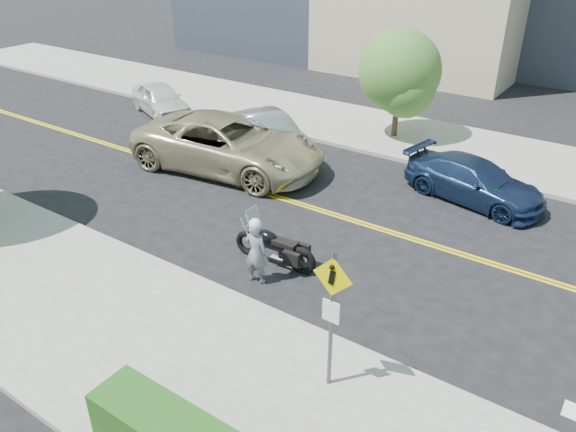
# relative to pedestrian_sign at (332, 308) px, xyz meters

# --- Properties ---
(ground_plane) EXTENTS (120.00, 120.00, 0.00)m
(ground_plane) POSITION_rel_pedestrian_sign_xyz_m (-4.20, 6.31, -1.96)
(ground_plane) COLOR black
(ground_plane) RESTS_ON ground
(sidewalk_near) EXTENTS (60.00, 5.00, 0.15)m
(sidewalk_near) POSITION_rel_pedestrian_sign_xyz_m (-4.20, -1.19, -1.89)
(sidewalk_near) COLOR #9E9B91
(sidewalk_near) RESTS_ON ground_plane
(sidewalk_far) EXTENTS (60.00, 5.00, 0.15)m
(sidewalk_far) POSITION_rel_pedestrian_sign_xyz_m (-4.20, 13.81, -1.89)
(sidewalk_far) COLOR #9E9B91
(sidewalk_far) RESTS_ON ground_plane
(pedestrian_sign) EXTENTS (0.78, 0.08, 3.00)m
(pedestrian_sign) POSITION_rel_pedestrian_sign_xyz_m (0.00, 0.00, 0.00)
(pedestrian_sign) COLOR #4C4C51
(pedestrian_sign) RESTS_ON sidewalk_near
(motorcyclist) EXTENTS (0.67, 0.48, 1.80)m
(motorcyclist) POSITION_rel_pedestrian_sign_xyz_m (-3.38, 2.12, -1.07)
(motorcyclist) COLOR #B0AFB4
(motorcyclist) RESTS_ON ground
(motorcycle) EXTENTS (2.41, 0.85, 1.44)m
(motorcycle) POSITION_rel_pedestrian_sign_xyz_m (-3.49, 3.07, -1.24)
(motorcycle) COLOR black
(motorcycle) RESTS_ON ground
(suv) EXTENTS (7.34, 4.09, 1.94)m
(suv) POSITION_rel_pedestrian_sign_xyz_m (-8.52, 7.19, -0.99)
(suv) COLOR tan
(suv) RESTS_ON ground
(parked_car_white) EXTENTS (4.41, 3.09, 1.39)m
(parked_car_white) POSITION_rel_pedestrian_sign_xyz_m (-15.23, 10.34, -1.26)
(parked_car_white) COLOR white
(parked_car_white) RESTS_ON ground
(parked_car_silver) EXTENTS (5.01, 3.41, 1.56)m
(parked_car_silver) POSITION_rel_pedestrian_sign_xyz_m (-8.22, 9.17, -1.18)
(parked_car_silver) COLOR gray
(parked_car_silver) RESTS_ON ground
(parked_car_blue) EXTENTS (4.89, 2.76, 1.34)m
(parked_car_blue) POSITION_rel_pedestrian_sign_xyz_m (-0.43, 9.77, -1.29)
(parked_car_blue) COLOR navy
(parked_car_blue) RESTS_ON ground
(tree_far_a) EXTENTS (3.22, 3.22, 4.41)m
(tree_far_a) POSITION_rel_pedestrian_sign_xyz_m (-4.94, 13.48, 0.83)
(tree_far_a) COLOR #382619
(tree_far_a) RESTS_ON ground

